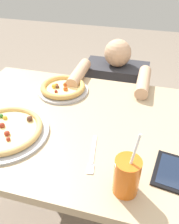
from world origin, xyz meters
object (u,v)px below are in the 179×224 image
at_px(pizza_near, 6,130).
at_px(drink_cup_colored, 127,176).
at_px(fork, 93,155).
at_px(pizza_far, 63,88).
at_px(diner_seated, 113,110).

height_order(pizza_near, drink_cup_colored, drink_cup_colored).
bearing_deg(pizza_near, fork, -3.95).
bearing_deg(pizza_far, diner_seated, 59.15).
xyz_separation_m(drink_cup_colored, fork, (-0.14, 0.12, -0.07)).
height_order(pizza_near, diner_seated, diner_seated).
xyz_separation_m(drink_cup_colored, diner_seated, (-0.19, 0.92, -0.42)).
height_order(drink_cup_colored, diner_seated, drink_cup_colored).
height_order(pizza_far, drink_cup_colored, drink_cup_colored).
distance_m(fork, diner_seated, 0.87).
distance_m(pizza_far, diner_seated, 0.57).
bearing_deg(pizza_far, pizza_near, -105.92).
height_order(pizza_near, pizza_far, same).
distance_m(pizza_far, drink_cup_colored, 0.68).
relative_size(drink_cup_colored, diner_seated, 0.26).
xyz_separation_m(fork, diner_seated, (-0.05, 0.80, -0.35)).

